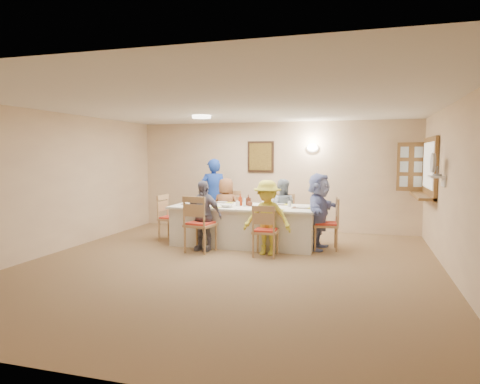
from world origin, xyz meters
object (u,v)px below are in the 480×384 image
(chair_back_left, at_px, (228,213))
(diner_front_right, at_px, (267,218))
(chair_right_end, at_px, (326,224))
(serving_hatch, at_px, (430,168))
(caregiver, at_px, (214,195))
(diner_back_left, at_px, (226,207))
(chair_front_left, at_px, (201,223))
(desk_fan, at_px, (435,167))
(diner_front_left, at_px, (203,216))
(chair_left_end, at_px, (171,218))
(condiment_ketchup, at_px, (240,200))
(chair_back_right, at_px, (283,216))
(chair_front_right, at_px, (266,230))
(dining_table, at_px, (245,225))
(diner_right_end, at_px, (319,211))
(diner_back_right, at_px, (282,210))

(chair_back_left, relative_size, diner_front_right, 0.75)
(diner_front_right, bearing_deg, chair_right_end, 37.38)
(serving_hatch, relative_size, caregiver, 0.90)
(serving_hatch, relative_size, diner_back_left, 1.19)
(chair_front_left, height_order, diner_front_right, diner_front_right)
(chair_back_left, bearing_deg, chair_right_end, -10.43)
(desk_fan, bearing_deg, diner_front_left, -178.72)
(chair_back_left, height_order, chair_left_end, chair_back_left)
(desk_fan, distance_m, condiment_ketchup, 3.48)
(chair_back_right, relative_size, diner_back_left, 0.74)
(chair_left_end, distance_m, diner_front_right, 2.26)
(chair_back_left, xyz_separation_m, chair_left_end, (-0.95, -0.80, -0.02))
(chair_front_right, bearing_deg, diner_back_left, -52.38)
(dining_table, distance_m, chair_right_end, 1.55)
(diner_right_end, bearing_deg, condiment_ketchup, 98.16)
(chair_front_left, xyz_separation_m, chair_front_right, (1.20, -0.00, -0.06))
(desk_fan, relative_size, chair_front_left, 0.29)
(chair_back_left, relative_size, chair_left_end, 1.04)
(diner_back_right, bearing_deg, diner_front_right, 86.84)
(chair_back_left, height_order, chair_front_right, chair_back_left)
(diner_back_left, xyz_separation_m, caregiver, (-0.45, 0.47, 0.20))
(diner_right_end, bearing_deg, chair_back_right, 53.85)
(chair_front_left, distance_m, diner_front_left, 0.17)
(serving_hatch, xyz_separation_m, caregiver, (-4.44, 0.39, -0.67))
(desk_fan, height_order, dining_table, desk_fan)
(chair_left_end, distance_m, diner_right_end, 2.98)
(chair_front_right, relative_size, diner_front_left, 0.70)
(chair_back_right, bearing_deg, diner_back_right, -84.71)
(desk_fan, distance_m, chair_left_end, 4.98)
(serving_hatch, bearing_deg, chair_left_end, -171.29)
(chair_front_left, xyz_separation_m, diner_back_left, (0.00, 1.48, 0.11))
(chair_front_right, xyz_separation_m, diner_back_left, (-1.20, 1.48, 0.18))
(serving_hatch, distance_m, chair_back_left, 4.12)
(diner_back_left, distance_m, caregiver, 0.68)
(chair_back_right, xyz_separation_m, chair_right_end, (0.95, -0.80, 0.02))
(chair_right_end, relative_size, diner_front_left, 0.76)
(dining_table, relative_size, diner_front_right, 2.13)
(desk_fan, relative_size, chair_back_right, 0.32)
(chair_back_left, distance_m, chair_back_right, 1.20)
(chair_front_left, bearing_deg, condiment_ketchup, -113.19)
(chair_front_left, relative_size, chair_left_end, 1.10)
(caregiver, xyz_separation_m, condiment_ketchup, (0.96, -1.15, 0.04))
(chair_left_end, relative_size, chair_right_end, 0.97)
(chair_left_end, xyz_separation_m, diner_front_right, (2.15, -0.68, 0.19))
(chair_back_left, xyz_separation_m, diner_back_right, (1.20, -0.12, 0.14))
(chair_front_right, height_order, diner_back_right, diner_back_right)
(condiment_ketchup, bearing_deg, chair_back_left, 122.68)
(chair_back_right, bearing_deg, caregiver, 173.31)
(chair_left_end, bearing_deg, diner_right_end, -85.11)
(desk_fan, xyz_separation_m, diner_right_end, (-1.86, 0.59, -0.84))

